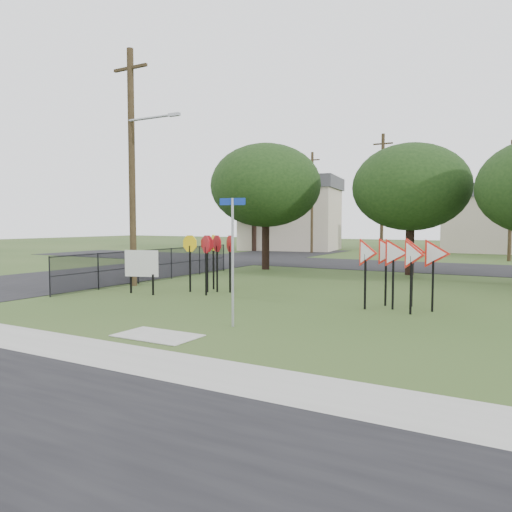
{
  "coord_description": "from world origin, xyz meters",
  "views": [
    {
      "loc": [
        7.88,
        -11.45,
        2.71
      ],
      "look_at": [
        -0.36,
        3.0,
        1.6
      ],
      "focal_mm": 35.0,
      "sensor_mm": 36.0,
      "label": 1
    }
  ],
  "objects_px": {
    "yield_sign_cluster": "(400,256)",
    "info_board": "(142,265)",
    "street_name_sign": "(233,254)",
    "stop_sign_cluster": "(211,249)"
  },
  "relations": [
    {
      "from": "stop_sign_cluster",
      "to": "info_board",
      "type": "height_order",
      "value": "stop_sign_cluster"
    },
    {
      "from": "stop_sign_cluster",
      "to": "info_board",
      "type": "bearing_deg",
      "value": -138.97
    },
    {
      "from": "street_name_sign",
      "to": "info_board",
      "type": "bearing_deg",
      "value": 151.8
    },
    {
      "from": "yield_sign_cluster",
      "to": "info_board",
      "type": "relative_size",
      "value": 1.72
    },
    {
      "from": "street_name_sign",
      "to": "yield_sign_cluster",
      "type": "relative_size",
      "value": 1.16
    },
    {
      "from": "street_name_sign",
      "to": "info_board",
      "type": "distance_m",
      "value": 7.09
    },
    {
      "from": "street_name_sign",
      "to": "stop_sign_cluster",
      "type": "height_order",
      "value": "street_name_sign"
    },
    {
      "from": "street_name_sign",
      "to": "yield_sign_cluster",
      "type": "xyz_separation_m",
      "value": [
        3.13,
        4.78,
        -0.21
      ]
    },
    {
      "from": "yield_sign_cluster",
      "to": "info_board",
      "type": "height_order",
      "value": "yield_sign_cluster"
    },
    {
      "from": "stop_sign_cluster",
      "to": "info_board",
      "type": "relative_size",
      "value": 1.35
    }
  ]
}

